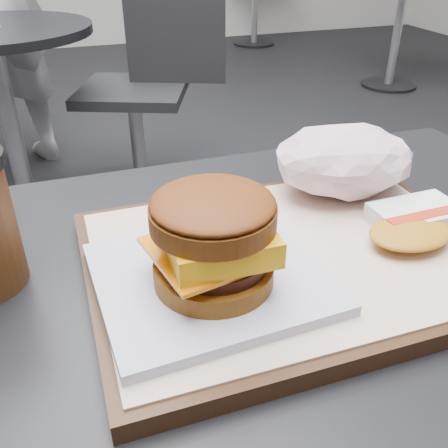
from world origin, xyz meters
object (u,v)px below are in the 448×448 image
breakfast_sandwich (213,249)px  hash_brown (414,223)px  customer_table (275,418)px  neighbor_chair (148,77)px  neighbor_table (1,84)px  crumpled_wrapper (344,160)px  serving_tray (290,258)px

breakfast_sandwich → hash_brown: bearing=5.2°
customer_table → neighbor_chair: neighbor_chair is taller
hash_brown → neighbor_table: bearing=106.9°
crumpled_wrapper → neighbor_chair: bearing=87.3°
serving_tray → customer_table: bearing=-120.8°
customer_table → neighbor_table: size_ratio=1.07×
customer_table → neighbor_chair: 1.73m
crumpled_wrapper → breakfast_sandwich: bearing=-147.3°
breakfast_sandwich → neighbor_chair: (0.27, 1.72, -0.32)m
serving_tray → neighbor_table: size_ratio=0.51×
hash_brown → breakfast_sandwich: bearing=-174.8°
hash_brown → serving_tray: bearing=175.6°
breakfast_sandwich → neighbor_table: bearing=99.6°
customer_table → hash_brown: (0.15, 0.02, 0.22)m
customer_table → serving_tray: 0.20m
serving_tray → neighbor_table: (-0.37, 1.62, -0.23)m
neighbor_chair → hash_brown: bearing=-91.9°
crumpled_wrapper → neighbor_chair: neighbor_chair is taller
customer_table → neighbor_chair: bearing=83.3°
customer_table → crumpled_wrapper: bearing=44.4°
hash_brown → crumpled_wrapper: bearing=100.2°
customer_table → breakfast_sandwich: bearing=-178.3°
serving_tray → neighbor_chair: size_ratio=0.43×
customer_table → breakfast_sandwich: 0.25m
serving_tray → neighbor_table: bearing=102.7°
crumpled_wrapper → neighbor_chair: 1.63m
neighbor_table → neighbor_chair: (0.55, 0.07, -0.04)m
customer_table → breakfast_sandwich: breakfast_sandwich is taller
crumpled_wrapper → serving_tray: bearing=-138.8°
neighbor_chair → customer_table: bearing=-96.7°
serving_tray → hash_brown: size_ratio=3.14×
breakfast_sandwich → neighbor_chair: 1.77m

